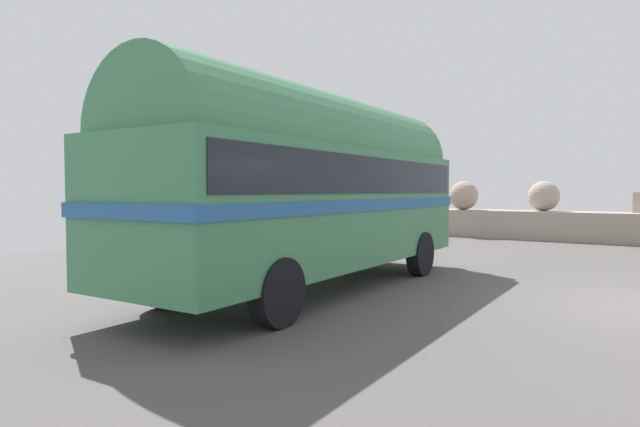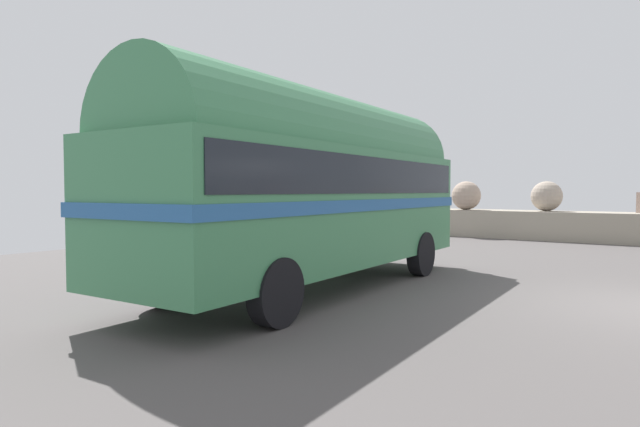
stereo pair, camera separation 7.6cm
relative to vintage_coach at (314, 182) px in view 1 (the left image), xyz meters
The scene contains 1 object.
vintage_coach is the anchor object (origin of this frame).
Camera 1 is at (0.32, -9.77, 1.88)m, focal length 29.72 mm.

